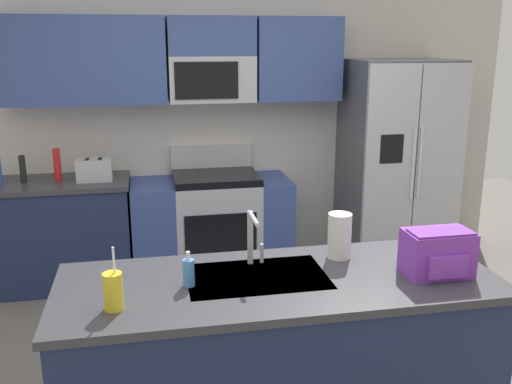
% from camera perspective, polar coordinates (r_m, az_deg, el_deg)
% --- Properties ---
extents(kitchen_wall_unit, '(5.20, 0.43, 2.60)m').
position_cam_1_polar(kitchen_wall_unit, '(5.07, -4.44, 8.87)').
color(kitchen_wall_unit, beige).
rests_on(kitchen_wall_unit, ground).
extents(back_counter, '(1.18, 0.63, 0.90)m').
position_cam_1_polar(back_counter, '(5.03, -19.07, -3.92)').
color(back_counter, '#1E2A4D').
rests_on(back_counter, ground).
extents(range_oven, '(1.36, 0.61, 1.10)m').
position_cam_1_polar(range_oven, '(5.01, -4.43, -3.28)').
color(range_oven, '#B7BABF').
rests_on(range_oven, ground).
extents(refrigerator, '(0.90, 0.76, 1.85)m').
position_cam_1_polar(refrigerator, '(5.26, 13.88, 2.66)').
color(refrigerator, '#4C4F54').
rests_on(refrigerator, ground).
extents(island_counter, '(2.13, 0.80, 0.90)m').
position_cam_1_polar(island_counter, '(2.99, 2.21, -16.52)').
color(island_counter, '#1E2A4D').
rests_on(island_counter, ground).
extents(toaster, '(0.28, 0.16, 0.18)m').
position_cam_1_polar(toaster, '(4.80, -15.89, 2.15)').
color(toaster, '#B7BABF').
rests_on(toaster, back_counter).
extents(pepper_mill, '(0.05, 0.05, 0.22)m').
position_cam_1_polar(pepper_mill, '(4.93, -22.33, 2.14)').
color(pepper_mill, black).
rests_on(pepper_mill, back_counter).
extents(bottle_red, '(0.06, 0.06, 0.27)m').
position_cam_1_polar(bottle_red, '(4.87, -19.29, 2.57)').
color(bottle_red, red).
rests_on(bottle_red, back_counter).
extents(sink_faucet, '(0.08, 0.21, 0.28)m').
position_cam_1_polar(sink_faucet, '(2.87, -0.36, -4.23)').
color(sink_faucet, '#B7BABF').
rests_on(sink_faucet, island_counter).
extents(drink_cup_yellow, '(0.08, 0.08, 0.29)m').
position_cam_1_polar(drink_cup_yellow, '(2.52, -14.13, -9.61)').
color(drink_cup_yellow, yellow).
rests_on(drink_cup_yellow, island_counter).
extents(soap_dispenser, '(0.06, 0.06, 0.17)m').
position_cam_1_polar(soap_dispenser, '(2.69, -6.78, -7.98)').
color(soap_dispenser, '#4C8CD8').
rests_on(soap_dispenser, island_counter).
extents(paper_towel_roll, '(0.12, 0.12, 0.24)m').
position_cam_1_polar(paper_towel_roll, '(3.03, 8.36, -4.34)').
color(paper_towel_roll, white).
rests_on(paper_towel_roll, island_counter).
extents(backpack, '(0.32, 0.22, 0.23)m').
position_cam_1_polar(backpack, '(2.92, 17.76, -5.74)').
color(backpack, purple).
rests_on(backpack, island_counter).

